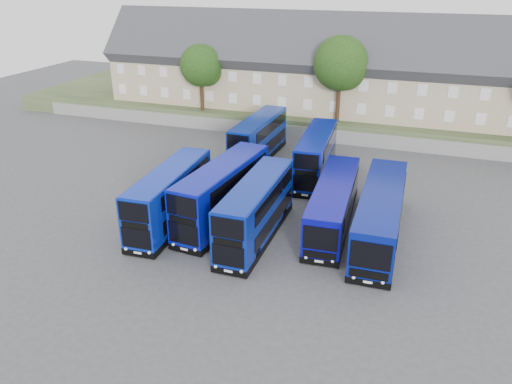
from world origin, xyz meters
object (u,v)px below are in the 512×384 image
object	(u,v)px
dd_front_mid	(223,194)
tree_west	(202,67)
dd_front_left	(170,198)
coach_east_a	(333,205)
tree_mid	(342,66)

from	to	relation	value
dd_front_mid	tree_west	bearing A→B (deg)	123.28
dd_front_left	dd_front_mid	bearing A→B (deg)	23.30
coach_east_a	dd_front_left	bearing A→B (deg)	-165.43
tree_west	tree_mid	distance (m)	16.04
dd_front_left	coach_east_a	bearing A→B (deg)	15.00
dd_front_left	tree_mid	world-z (taller)	tree_mid
coach_east_a	tree_mid	bearing A→B (deg)	96.44
dd_front_left	tree_mid	distance (m)	26.17
coach_east_a	tree_mid	distance (m)	21.85
tree_mid	tree_west	bearing A→B (deg)	-178.21
tree_west	tree_mid	size ratio (longest dim) A/B	0.83
dd_front_mid	tree_west	distance (m)	25.41
dd_front_left	tree_mid	bearing A→B (deg)	69.24
dd_front_mid	coach_east_a	distance (m)	8.16
dd_front_left	dd_front_mid	size ratio (longest dim) A/B	0.94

